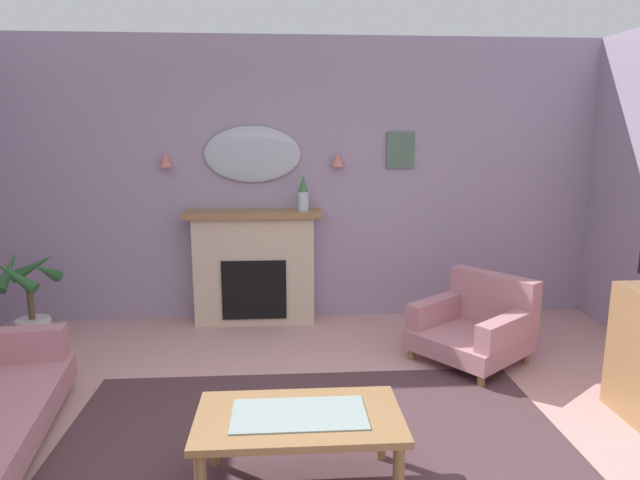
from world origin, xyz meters
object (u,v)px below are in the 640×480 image
(coffee_table, at_px, (299,424))
(potted_plant_corner_palm, at_px, (30,304))
(framed_picture, at_px, (400,150))
(fireplace, at_px, (254,268))
(wall_sconce_right, at_px, (337,159))
(mantel_vase_right, at_px, (303,194))
(armchair_in_corner, at_px, (476,324))
(wall_mirror, at_px, (253,154))
(wall_sconce_left, at_px, (165,160))

(coffee_table, bearing_deg, potted_plant_corner_palm, 137.15)
(framed_picture, bearing_deg, potted_plant_corner_palm, -168.97)
(fireplace, height_order, coffee_table, fireplace)
(fireplace, xyz_separation_m, potted_plant_corner_palm, (-1.99, -0.53, -0.16))
(wall_sconce_right, relative_size, coffee_table, 0.13)
(mantel_vase_right, bearing_deg, fireplace, 176.76)
(coffee_table, bearing_deg, armchair_in_corner, 46.77)
(wall_sconce_right, bearing_deg, framed_picture, 5.27)
(wall_mirror, xyz_separation_m, wall_sconce_left, (-0.85, -0.05, -0.05))
(mantel_vase_right, relative_size, framed_picture, 0.97)
(wall_mirror, relative_size, coffee_table, 0.87)
(wall_mirror, bearing_deg, potted_plant_corner_palm, -161.38)
(mantel_vase_right, distance_m, armchair_in_corner, 2.04)
(fireplace, height_order, wall_mirror, wall_mirror)
(wall_mirror, bearing_deg, framed_picture, 0.38)
(wall_sconce_left, relative_size, framed_picture, 0.39)
(mantel_vase_right, bearing_deg, wall_sconce_right, 18.92)
(coffee_table, bearing_deg, wall_sconce_right, 80.37)
(potted_plant_corner_palm, bearing_deg, mantel_vase_right, 11.36)
(wall_sconce_left, bearing_deg, armchair_in_corner, -22.23)
(mantel_vase_right, relative_size, wall_sconce_left, 2.49)
(mantel_vase_right, height_order, wall_mirror, wall_mirror)
(armchair_in_corner, height_order, potted_plant_corner_palm, potted_plant_corner_palm)
(framed_picture, height_order, armchair_in_corner, framed_picture)
(armchair_in_corner, bearing_deg, wall_mirror, 148.48)
(coffee_table, xyz_separation_m, potted_plant_corner_palm, (-2.36, 2.19, 0.02))
(fireplace, xyz_separation_m, wall_mirror, (-0.00, 0.14, 1.14))
(mantel_vase_right, distance_m, potted_plant_corner_palm, 2.70)
(armchair_in_corner, bearing_deg, potted_plant_corner_palm, 172.44)
(mantel_vase_right, bearing_deg, wall_mirror, 161.22)
(fireplace, height_order, potted_plant_corner_palm, fireplace)
(fireplace, bearing_deg, coffee_table, -82.19)
(framed_picture, bearing_deg, mantel_vase_right, -169.80)
(armchair_in_corner, relative_size, potted_plant_corner_palm, 1.28)
(framed_picture, distance_m, coffee_table, 3.37)
(coffee_table, xyz_separation_m, armchair_in_corner, (1.57, 1.67, -0.08))
(wall_sconce_left, height_order, coffee_table, wall_sconce_left)
(coffee_table, relative_size, potted_plant_corner_palm, 1.24)
(wall_mirror, distance_m, potted_plant_corner_palm, 2.47)
(mantel_vase_right, bearing_deg, wall_sconce_left, 174.92)
(wall_sconce_right, height_order, armchair_in_corner, wall_sconce_right)
(wall_sconce_left, xyz_separation_m, potted_plant_corner_palm, (-1.14, -0.62, -1.25))
(wall_sconce_left, relative_size, armchair_in_corner, 0.12)
(framed_picture, height_order, coffee_table, framed_picture)
(mantel_vase_right, distance_m, coffee_table, 2.85)
(wall_sconce_left, bearing_deg, mantel_vase_right, -5.08)
(wall_sconce_left, relative_size, potted_plant_corner_palm, 0.16)
(wall_mirror, relative_size, potted_plant_corner_palm, 1.08)
(wall_sconce_left, bearing_deg, framed_picture, 1.46)
(potted_plant_corner_palm, bearing_deg, fireplace, 14.87)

